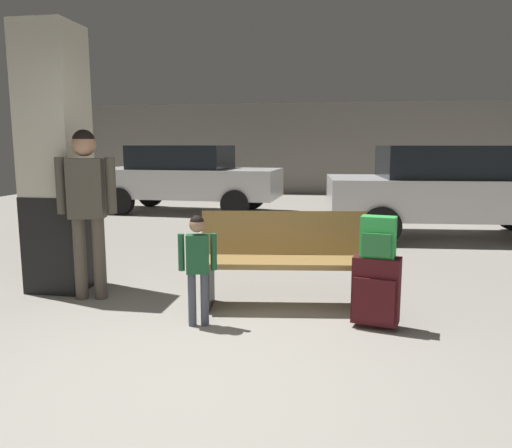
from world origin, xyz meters
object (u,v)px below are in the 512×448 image
(backpack_bright, at_px, (378,237))
(child, at_px, (197,258))
(suitcase, at_px, (376,290))
(bench, at_px, (284,260))
(structural_pillar, at_px, (56,162))
(adult, at_px, (87,196))
(parked_car_near, at_px, (453,189))
(parked_car_far, at_px, (187,177))

(backpack_bright, distance_m, child, 1.50)
(suitcase, relative_size, child, 0.64)
(bench, height_order, suitcase, bench)
(structural_pillar, relative_size, adult, 1.63)
(structural_pillar, relative_size, parked_car_near, 0.65)
(backpack_bright, bearing_deg, child, -172.42)
(suitcase, xyz_separation_m, child, (-1.48, -0.20, 0.26))
(bench, relative_size, backpack_bright, 4.86)
(structural_pillar, height_order, child, structural_pillar)
(child, bearing_deg, parked_car_far, 107.77)
(suitcase, bearing_deg, structural_pillar, 168.34)
(structural_pillar, xyz_separation_m, suitcase, (3.22, -0.66, -1.03))
(child, bearing_deg, structural_pillar, 153.68)
(suitcase, height_order, backpack_bright, backpack_bright)
(bench, relative_size, adult, 0.99)
(bench, bearing_deg, parked_car_far, 114.53)
(parked_car_far, bearing_deg, adult, -81.26)
(backpack_bright, xyz_separation_m, parked_car_far, (-3.74, 6.86, 0.03))
(child, bearing_deg, backpack_bright, 7.58)
(structural_pillar, relative_size, parked_car_far, 0.65)
(structural_pillar, distance_m, parked_car_near, 6.11)
(bench, distance_m, adult, 2.01)
(child, distance_m, adult, 1.45)
(parked_car_near, bearing_deg, adult, -136.03)
(structural_pillar, height_order, suitcase, structural_pillar)
(child, height_order, adult, adult)
(suitcase, bearing_deg, child, -172.40)
(child, bearing_deg, bench, 45.59)
(structural_pillar, xyz_separation_m, parked_car_near, (4.74, 3.81, -0.54))
(structural_pillar, bearing_deg, parked_car_near, 38.78)
(bench, distance_m, suitcase, 0.96)
(bench, relative_size, parked_car_far, 0.40)
(suitcase, distance_m, parked_car_near, 4.75)
(adult, height_order, parked_car_far, adult)
(structural_pillar, relative_size, backpack_bright, 8.00)
(suitcase, relative_size, parked_car_far, 0.14)
(suitcase, height_order, child, child)
(bench, height_order, parked_car_near, parked_car_near)
(bench, bearing_deg, backpack_bright, -29.85)
(adult, bearing_deg, suitcase, -7.50)
(suitcase, height_order, parked_car_far, parked_car_far)
(backpack_bright, height_order, adult, adult)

